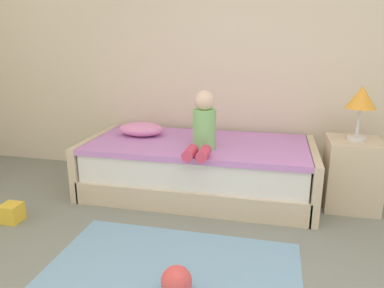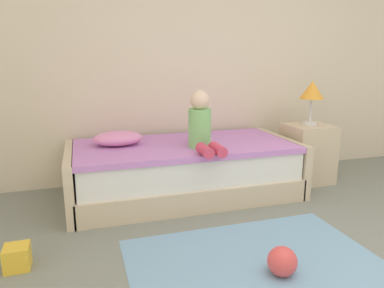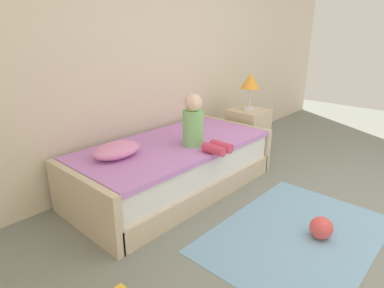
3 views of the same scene
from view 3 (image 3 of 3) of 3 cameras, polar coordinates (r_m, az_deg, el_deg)
The scene contains 8 objects.
wall_rear at distance 3.91m, azimuth -2.82°, elevation 17.89°, with size 7.20×0.10×2.90m, color beige.
bed at distance 3.30m, azimuth -3.21°, elevation -4.00°, with size 2.11×1.00×0.50m.
nightstand at distance 4.27m, azimuth 9.72°, elevation 2.09°, with size 0.44×0.44×0.60m, color beige.
table_lamp at distance 4.13m, azimuth 10.22°, elevation 10.54°, with size 0.24×0.24×0.45m.
child_figure at distance 3.05m, azimuth 0.88°, elevation 3.26°, with size 0.20×0.51×0.50m.
pillow at distance 2.91m, azimuth -13.08°, elevation -1.04°, with size 0.44×0.30×0.13m, color #EA8CC6.
toy_ball at distance 2.82m, azimuth 21.77°, elevation -13.54°, with size 0.18×0.18×0.18m, color #E54C4C.
area_rug at distance 2.83m, azimuth 17.91°, elevation -14.86°, with size 1.60×1.10×0.01m, color #7AA8CC.
Camera 3 is at (-2.76, -0.17, 1.56)m, focal length 30.33 mm.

